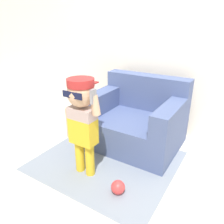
% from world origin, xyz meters
% --- Properties ---
extents(ground_plane, '(10.00, 10.00, 0.00)m').
position_xyz_m(ground_plane, '(0.00, 0.00, 0.00)').
color(ground_plane, beige).
extents(wall_back, '(10.00, 0.05, 2.60)m').
position_xyz_m(wall_back, '(0.00, 0.67, 1.30)').
color(wall_back, silver).
rests_on(wall_back, ground_plane).
extents(armchair, '(1.13, 0.92, 0.84)m').
position_xyz_m(armchair, '(-0.21, 0.10, 0.31)').
color(armchair, '#475684').
rests_on(armchair, ground_plane).
extents(person_child, '(0.42, 0.31, 1.02)m').
position_xyz_m(person_child, '(-0.37, -0.76, 0.68)').
color(person_child, gold).
rests_on(person_child, ground_plane).
extents(side_table, '(0.28, 0.28, 0.47)m').
position_xyz_m(side_table, '(-1.00, 0.25, 0.29)').
color(side_table, '#333333').
rests_on(side_table, ground_plane).
extents(rug, '(1.49, 1.32, 0.01)m').
position_xyz_m(rug, '(-0.29, -0.47, 0.00)').
color(rug, gray).
rests_on(rug, ground_plane).
extents(toy_ball, '(0.13, 0.13, 0.13)m').
position_xyz_m(toy_ball, '(0.08, -0.84, 0.07)').
color(toy_ball, '#D13838').
rests_on(toy_ball, ground_plane).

